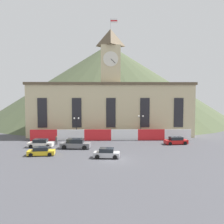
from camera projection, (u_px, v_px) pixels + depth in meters
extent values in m
plane|color=#424247|center=(113.00, 159.00, 36.89)|extent=(160.00, 160.00, 0.00)
cube|color=beige|center=(111.00, 111.00, 59.49)|extent=(37.90, 8.13, 11.88)
cube|color=brown|center=(111.00, 84.00, 59.10)|extent=(38.50, 8.73, 0.60)
cube|color=beige|center=(111.00, 65.00, 58.82)|extent=(4.50, 4.50, 8.59)
pyramid|color=brown|center=(111.00, 38.00, 58.42)|extent=(4.95, 4.95, 4.05)
cylinder|color=silver|center=(111.00, 59.00, 56.45)|extent=(3.42, 0.12, 3.42)
cube|color=black|center=(113.00, 61.00, 56.42)|extent=(1.11, 0.06, 1.01)
cylinder|color=#B2B2B7|center=(111.00, 24.00, 58.22)|extent=(0.10, 0.10, 2.40)
cube|color=white|center=(114.00, 21.00, 58.20)|extent=(1.60, 0.06, 1.00)
cube|color=red|center=(114.00, 21.00, 58.16)|extent=(1.60, 0.04, 0.28)
cube|color=#232328|center=(42.00, 113.00, 55.02)|extent=(2.08, 0.16, 6.54)
cube|color=#232328|center=(77.00, 113.00, 55.20)|extent=(2.08, 0.16, 6.54)
cube|color=#232328|center=(111.00, 113.00, 55.37)|extent=(2.08, 0.16, 6.54)
cube|color=#232328|center=(145.00, 113.00, 55.55)|extent=(2.08, 0.16, 6.54)
cube|color=#232328|center=(179.00, 113.00, 55.73)|extent=(2.08, 0.16, 6.54)
cube|color=red|center=(44.00, 135.00, 52.38)|extent=(5.68, 0.12, 2.35)
cube|color=white|center=(71.00, 135.00, 52.52)|extent=(5.68, 0.12, 2.35)
cube|color=red|center=(98.00, 135.00, 52.65)|extent=(5.68, 0.12, 2.35)
cube|color=white|center=(125.00, 135.00, 52.78)|extent=(5.68, 0.12, 2.35)
cube|color=red|center=(151.00, 135.00, 52.91)|extent=(5.68, 0.12, 2.35)
cube|color=white|center=(178.00, 135.00, 53.05)|extent=(5.68, 0.12, 2.35)
cone|color=#424C33|center=(109.00, 82.00, 100.80)|extent=(94.44, 94.44, 30.11)
cylinder|color=black|center=(76.00, 129.00, 53.39)|extent=(0.14, 0.14, 4.61)
cube|color=black|center=(76.00, 119.00, 53.25)|extent=(0.90, 0.08, 0.08)
sphere|color=white|center=(74.00, 118.00, 53.23)|extent=(0.36, 0.36, 0.36)
sphere|color=white|center=(78.00, 118.00, 53.25)|extent=(0.36, 0.36, 0.36)
cylinder|color=black|center=(141.00, 128.00, 53.70)|extent=(0.14, 0.14, 5.04)
cube|color=black|center=(141.00, 117.00, 53.55)|extent=(0.90, 0.08, 0.08)
sphere|color=white|center=(139.00, 116.00, 53.53)|extent=(0.36, 0.36, 0.36)
sphere|color=white|center=(143.00, 116.00, 53.55)|extent=(0.36, 0.36, 0.36)
cube|color=yellow|center=(41.00, 152.00, 39.45)|extent=(4.33, 2.12, 0.67)
cube|color=#1E2328|center=(41.00, 149.00, 39.41)|extent=(2.43, 1.83, 0.55)
cylinder|color=black|center=(51.00, 152.00, 40.49)|extent=(0.62, 0.37, 0.59)
cylinder|color=black|center=(50.00, 155.00, 38.71)|extent=(0.62, 0.37, 0.59)
cylinder|color=black|center=(33.00, 152.00, 40.21)|extent=(0.62, 0.37, 0.59)
cylinder|color=black|center=(31.00, 155.00, 38.42)|extent=(0.62, 0.37, 0.59)
cube|color=#B7B7BC|center=(107.00, 154.00, 37.81)|extent=(4.05, 2.09, 0.74)
cube|color=#1E2328|center=(107.00, 150.00, 37.77)|extent=(2.29, 1.78, 0.61)
cylinder|color=black|center=(116.00, 155.00, 38.56)|extent=(0.69, 0.37, 0.66)
cylinder|color=black|center=(115.00, 157.00, 36.87)|extent=(0.69, 0.37, 0.66)
cylinder|color=black|center=(99.00, 154.00, 38.78)|extent=(0.69, 0.37, 0.66)
cylinder|color=black|center=(97.00, 157.00, 37.09)|extent=(0.69, 0.37, 0.66)
cube|color=white|center=(41.00, 144.00, 45.76)|extent=(4.55, 1.92, 0.74)
cube|color=#1E2328|center=(40.00, 141.00, 45.71)|extent=(2.52, 1.72, 0.61)
cylinder|color=black|center=(31.00, 146.00, 44.87)|extent=(0.67, 0.34, 0.66)
cylinder|color=black|center=(34.00, 144.00, 46.67)|extent=(0.67, 0.34, 0.66)
cylinder|color=black|center=(48.00, 146.00, 44.86)|extent=(0.67, 0.34, 0.66)
cylinder|color=black|center=(50.00, 144.00, 46.66)|extent=(0.67, 0.34, 0.66)
cube|color=red|center=(176.00, 142.00, 48.64)|extent=(4.57, 2.28, 0.72)
cube|color=#1E2328|center=(176.00, 138.00, 48.60)|extent=(2.59, 1.92, 0.59)
cylinder|color=black|center=(181.00, 142.00, 49.75)|extent=(0.67, 0.39, 0.64)
cylinder|color=black|center=(185.00, 143.00, 47.97)|extent=(0.67, 0.39, 0.64)
cylinder|color=black|center=(167.00, 142.00, 49.34)|extent=(0.67, 0.39, 0.64)
cylinder|color=black|center=(170.00, 144.00, 47.56)|extent=(0.67, 0.39, 0.64)
cube|color=slate|center=(75.00, 145.00, 44.69)|extent=(5.47, 2.50, 0.87)
cube|color=#1E2328|center=(75.00, 141.00, 44.64)|extent=(3.08, 2.11, 0.71)
cylinder|color=black|center=(86.00, 145.00, 45.57)|extent=(0.80, 0.43, 0.77)
cylinder|color=black|center=(84.00, 148.00, 43.58)|extent=(0.80, 0.43, 0.77)
cylinder|color=black|center=(67.00, 145.00, 45.83)|extent=(0.80, 0.43, 0.77)
cylinder|color=black|center=(64.00, 147.00, 43.83)|extent=(0.80, 0.43, 0.77)
cylinder|color=#4C4C4C|center=(57.00, 143.00, 48.10)|extent=(0.18, 0.18, 0.81)
cylinder|color=#4C4C4C|center=(56.00, 143.00, 47.95)|extent=(0.18, 0.18, 0.81)
cylinder|color=#4C4C4C|center=(56.00, 139.00, 47.98)|extent=(0.52, 0.52, 0.64)
sphere|color=#936B4C|center=(56.00, 137.00, 47.96)|extent=(0.27, 0.27, 0.27)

